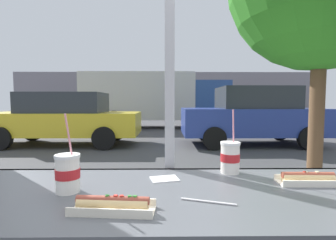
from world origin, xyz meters
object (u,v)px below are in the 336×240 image
object	(u,v)px
hotdog_tray_far	(113,205)
box_truck	(154,98)
hotdog_tray_near	(308,179)
parked_car_yellow	(64,118)
soda_cup_left	(68,173)
soda_cup_right	(230,157)
parked_car_blue	(252,116)

from	to	relation	value
hotdog_tray_far	box_truck	xyz separation A→B (m)	(-0.39, 12.15, 0.54)
hotdog_tray_near	parked_car_yellow	bearing A→B (deg)	118.84
hotdog_tray_near	parked_car_yellow	xyz separation A→B (m)	(-3.67, 6.66, -0.17)
soda_cup_left	hotdog_tray_far	bearing A→B (deg)	-40.44
soda_cup_left	soda_cup_right	distance (m)	0.73
soda_cup_right	hotdog_tray_far	distance (m)	0.65
hotdog_tray_near	parked_car_yellow	size ratio (longest dim) A/B	0.05
soda_cup_right	soda_cup_left	bearing A→B (deg)	-159.76
hotdog_tray_far	parked_car_blue	xyz separation A→B (m)	(2.84, 6.93, -0.09)
hotdog_tray_far	parked_car_yellow	size ratio (longest dim) A/B	0.06
hotdog_tray_near	hotdog_tray_far	distance (m)	0.81
soda_cup_left	box_truck	size ratio (longest dim) A/B	0.04
soda_cup_left	hotdog_tray_far	xyz separation A→B (m)	(0.21, -0.18, -0.05)
hotdog_tray_far	box_truck	size ratio (longest dim) A/B	0.04
soda_cup_left	soda_cup_right	size ratio (longest dim) A/B	0.98
parked_car_yellow	parked_car_blue	bearing A→B (deg)	0.00
hotdog_tray_near	parked_car_yellow	world-z (taller)	parked_car_yellow
parked_car_yellow	box_truck	world-z (taller)	box_truck
hotdog_tray_far	box_truck	distance (m)	12.17
soda_cup_right	hotdog_tray_near	distance (m)	0.34
soda_cup_left	hotdog_tray_far	world-z (taller)	soda_cup_left
soda_cup_left	soda_cup_right	xyz separation A→B (m)	(0.69, 0.25, 0.00)
parked_car_blue	box_truck	xyz separation A→B (m)	(-3.23, 5.23, 0.63)
parked_car_blue	box_truck	bearing A→B (deg)	121.75
hotdog_tray_far	parked_car_blue	bearing A→B (deg)	67.69
soda_cup_right	parked_car_yellow	xyz separation A→B (m)	(-3.38, 6.49, -0.22)
soda_cup_left	parked_car_blue	xyz separation A→B (m)	(3.05, 6.75, -0.15)
soda_cup_right	hotdog_tray_near	xyz separation A→B (m)	(0.29, -0.17, -0.06)
box_truck	soda_cup_left	bearing A→B (deg)	-89.12
parked_car_yellow	parked_car_blue	xyz separation A→B (m)	(5.74, 0.00, 0.07)
hotdog_tray_near	parked_car_blue	xyz separation A→B (m)	(2.08, 6.66, -0.09)
parked_car_yellow	parked_car_blue	world-z (taller)	parked_car_blue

